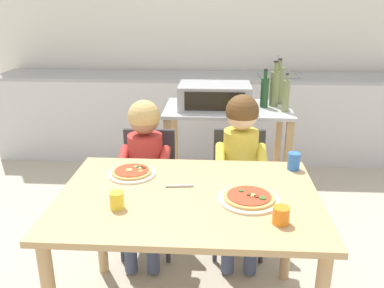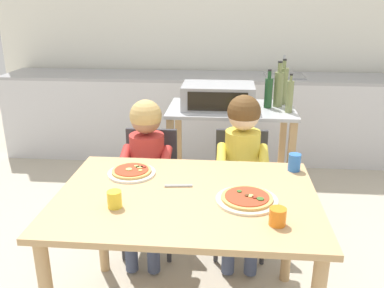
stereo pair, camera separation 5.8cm
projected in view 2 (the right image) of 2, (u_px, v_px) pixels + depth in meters
name	position (u px, v px, depth m)	size (l,w,h in m)	color
ground_plane	(201.00, 215.00, 3.29)	(11.34, 11.34, 0.00)	#B7AD99
back_wall_tiled	(213.00, 26.00, 4.49)	(4.83, 0.12, 2.70)	white
kitchen_counter	(210.00, 116.00, 4.41)	(4.34, 0.60, 1.08)	silver
kitchen_island_cart	(230.00, 143.00, 3.22)	(0.96, 0.57, 0.85)	#B7BABF
toaster_oven	(218.00, 96.00, 3.09)	(0.54, 0.36, 0.18)	#999BA0
bottle_dark_olive_oil	(268.00, 92.00, 3.09)	(0.06, 0.06, 0.29)	#1E4723
bottle_squat_spirits	(283.00, 85.00, 3.19)	(0.07, 0.07, 0.35)	olive
bottle_clear_vinegar	(290.00, 96.00, 2.96)	(0.05, 0.05, 0.28)	olive
bottle_tall_green_wine	(278.00, 88.00, 3.11)	(0.07, 0.07, 0.34)	olive
dining_table	(187.00, 213.00, 2.01)	(1.25, 0.89, 0.75)	tan
dining_chair_left	(150.00, 182.00, 2.75)	(0.36, 0.36, 0.81)	#333338
dining_chair_right	(240.00, 183.00, 2.73)	(0.36, 0.36, 0.81)	#333338
child_in_red_shirt	(146.00, 161.00, 2.57)	(0.32, 0.42, 1.04)	#424C6B
child_in_yellow_shirt	(242.00, 158.00, 2.55)	(0.32, 0.42, 1.07)	#424C6B
pizza_plate_white	(132.00, 172.00, 2.20)	(0.25, 0.25, 0.03)	white
pizza_plate_cream	(247.00, 199.00, 1.90)	(0.29, 0.29, 0.03)	beige
drinking_cup_yellow	(115.00, 199.00, 1.84)	(0.07, 0.07, 0.08)	yellow
drinking_cup_blue	(294.00, 162.00, 2.23)	(0.07, 0.07, 0.10)	blue
drinking_cup_orange	(278.00, 217.00, 1.70)	(0.07, 0.07, 0.08)	orange
serving_spoon	(178.00, 186.00, 2.05)	(0.01, 0.01, 0.14)	#B7BABF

